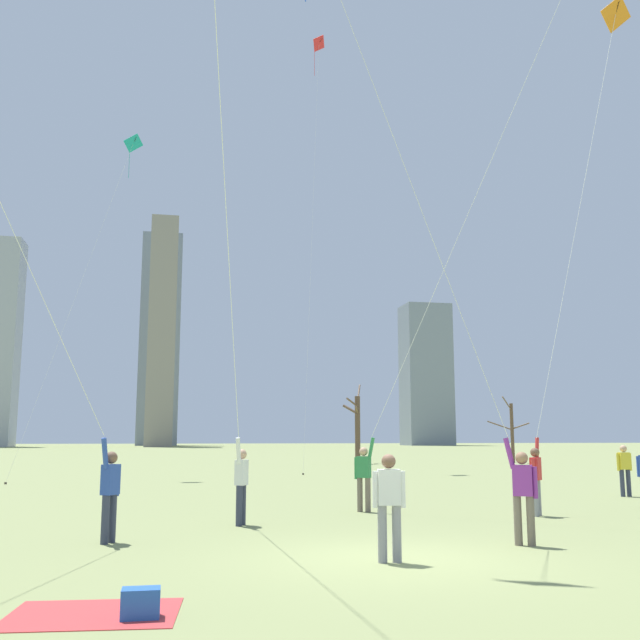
{
  "coord_description": "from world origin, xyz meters",
  "views": [
    {
      "loc": [
        -3.45,
        -11.39,
        1.88
      ],
      "look_at": [
        0.0,
        6.0,
        4.71
      ],
      "focal_mm": 41.19,
      "sensor_mm": 36.0,
      "label": 1
    }
  ],
  "objects_px": {
    "kite_flyer_midfield_right_green": "(414,355)",
    "kite_flyer_midfield_center_purple": "(235,360)",
    "kite_flyer_midfield_left_blue": "(477,368)",
    "kite_flyer_foreground_left_orange": "(554,374)",
    "picnic_spot": "(120,608)",
    "distant_kite_low_near_trees_teal": "(125,167)",
    "bare_tree_center": "(512,431)",
    "distant_kite_high_overhead_red": "(318,68)",
    "bystander_far_off_by_trees": "(389,501)",
    "kite_flyer_foreground_right_yellow": "(10,260)",
    "bystander_strolling_midfield": "(624,468)",
    "bare_tree_left_of_center": "(357,425)"
  },
  "relations": [
    {
      "from": "kite_flyer_foreground_right_yellow",
      "to": "picnic_spot",
      "type": "relative_size",
      "value": 8.63
    },
    {
      "from": "kite_flyer_foreground_left_orange",
      "to": "kite_flyer_midfield_right_green",
      "type": "bearing_deg",
      "value": 172.66
    },
    {
      "from": "kite_flyer_midfield_left_blue",
      "to": "distant_kite_low_near_trees_teal",
      "type": "bearing_deg",
      "value": 108.78
    },
    {
      "from": "kite_flyer_midfield_left_blue",
      "to": "bare_tree_center",
      "type": "bearing_deg",
      "value": 63.53
    },
    {
      "from": "bare_tree_left_of_center",
      "to": "kite_flyer_foreground_left_orange",
      "type": "bearing_deg",
      "value": -95.69
    },
    {
      "from": "bare_tree_center",
      "to": "kite_flyer_foreground_left_orange",
      "type": "bearing_deg",
      "value": -114.03
    },
    {
      "from": "kite_flyer_midfield_center_purple",
      "to": "bystander_strolling_midfield",
      "type": "relative_size",
      "value": 6.69
    },
    {
      "from": "kite_flyer_foreground_left_orange",
      "to": "distant_kite_high_overhead_red",
      "type": "xyz_separation_m",
      "value": [
        -1.12,
        25.84,
        21.8
      ]
    },
    {
      "from": "kite_flyer_foreground_left_orange",
      "to": "distant_kite_low_near_trees_teal",
      "type": "bearing_deg",
      "value": 122.41
    },
    {
      "from": "kite_flyer_foreground_left_orange",
      "to": "bystander_strolling_midfield",
      "type": "relative_size",
      "value": 9.78
    },
    {
      "from": "kite_flyer_midfield_left_blue",
      "to": "kite_flyer_midfield_center_purple",
      "type": "relative_size",
      "value": 1.21
    },
    {
      "from": "distant_kite_high_overhead_red",
      "to": "kite_flyer_foreground_left_orange",
      "type": "bearing_deg",
      "value": -87.53
    },
    {
      "from": "kite_flyer_foreground_left_orange",
      "to": "kite_flyer_foreground_right_yellow",
      "type": "relative_size",
      "value": 0.95
    },
    {
      "from": "kite_flyer_midfield_right_green",
      "to": "bystander_far_off_by_trees",
      "type": "relative_size",
      "value": 12.61
    },
    {
      "from": "kite_flyer_midfield_left_blue",
      "to": "bare_tree_center",
      "type": "distance_m",
      "value": 43.31
    },
    {
      "from": "kite_flyer_midfield_center_purple",
      "to": "bystander_strolling_midfield",
      "type": "distance_m",
      "value": 15.25
    },
    {
      "from": "kite_flyer_midfield_left_blue",
      "to": "kite_flyer_midfield_center_purple",
      "type": "xyz_separation_m",
      "value": [
        -4.27,
        1.67,
        0.23
      ]
    },
    {
      "from": "bare_tree_left_of_center",
      "to": "distant_kite_low_near_trees_teal",
      "type": "bearing_deg",
      "value": -136.65
    },
    {
      "from": "kite_flyer_midfield_left_blue",
      "to": "distant_kite_low_near_trees_teal",
      "type": "xyz_separation_m",
      "value": [
        -8.21,
        24.15,
        12.27
      ]
    },
    {
      "from": "distant_kite_low_near_trees_teal",
      "to": "kite_flyer_foreground_right_yellow",
      "type": "bearing_deg",
      "value": -89.5
    },
    {
      "from": "kite_flyer_midfield_right_green",
      "to": "bare_tree_center",
      "type": "bearing_deg",
      "value": 60.82
    },
    {
      "from": "kite_flyer_foreground_right_yellow",
      "to": "kite_flyer_midfield_center_purple",
      "type": "bearing_deg",
      "value": 29.98
    },
    {
      "from": "bare_tree_left_of_center",
      "to": "bare_tree_center",
      "type": "relative_size",
      "value": 1.18
    },
    {
      "from": "kite_flyer_midfield_left_blue",
      "to": "picnic_spot",
      "type": "xyz_separation_m",
      "value": [
        -5.88,
        -4.09,
        -3.03
      ]
    },
    {
      "from": "picnic_spot",
      "to": "distant_kite_low_near_trees_teal",
      "type": "bearing_deg",
      "value": 94.71
    },
    {
      "from": "kite_flyer_foreground_right_yellow",
      "to": "distant_kite_low_near_trees_teal",
      "type": "height_order",
      "value": "distant_kite_low_near_trees_teal"
    },
    {
      "from": "kite_flyer_midfield_center_purple",
      "to": "picnic_spot",
      "type": "bearing_deg",
      "value": -105.71
    },
    {
      "from": "kite_flyer_foreground_left_orange",
      "to": "bare_tree_center",
      "type": "xyz_separation_m",
      "value": [
        15.18,
        34.04,
        -1.15
      ]
    },
    {
      "from": "kite_flyer_foreground_left_orange",
      "to": "kite_flyer_foreground_right_yellow",
      "type": "distance_m",
      "value": 13.24
    },
    {
      "from": "kite_flyer_midfield_right_green",
      "to": "kite_flyer_midfield_center_purple",
      "type": "relative_size",
      "value": 1.88
    },
    {
      "from": "distant_kite_low_near_trees_teal",
      "to": "picnic_spot",
      "type": "bearing_deg",
      "value": -85.29
    },
    {
      "from": "bystander_strolling_midfield",
      "to": "picnic_spot",
      "type": "bearing_deg",
      "value": -138.2
    },
    {
      "from": "kite_flyer_midfield_right_green",
      "to": "distant_kite_high_overhead_red",
      "type": "relative_size",
      "value": 0.73
    },
    {
      "from": "bystander_strolling_midfield",
      "to": "distant_kite_high_overhead_red",
      "type": "bearing_deg",
      "value": 105.18
    },
    {
      "from": "kite_flyer_midfield_left_blue",
      "to": "distant_kite_high_overhead_red",
      "type": "relative_size",
      "value": 0.47
    },
    {
      "from": "distant_kite_high_overhead_red",
      "to": "picnic_spot",
      "type": "height_order",
      "value": "distant_kite_high_overhead_red"
    },
    {
      "from": "bystander_strolling_midfield",
      "to": "bystander_far_off_by_trees",
      "type": "bearing_deg",
      "value": -136.28
    },
    {
      "from": "kite_flyer_midfield_right_green",
      "to": "bare_tree_center",
      "type": "height_order",
      "value": "kite_flyer_midfield_right_green"
    },
    {
      "from": "kite_flyer_midfield_center_purple",
      "to": "kite_flyer_foreground_left_orange",
      "type": "xyz_separation_m",
      "value": [
        8.39,
        3.05,
        0.12
      ]
    },
    {
      "from": "bare_tree_center",
      "to": "bystander_strolling_midfield",
      "type": "bearing_deg",
      "value": -109.42
    },
    {
      "from": "kite_flyer_midfield_center_purple",
      "to": "distant_kite_high_overhead_red",
      "type": "bearing_deg",
      "value": 75.87
    },
    {
      "from": "distant_kite_high_overhead_red",
      "to": "bare_tree_center",
      "type": "height_order",
      "value": "distant_kite_high_overhead_red"
    },
    {
      "from": "distant_kite_low_near_trees_teal",
      "to": "picnic_spot",
      "type": "relative_size",
      "value": 9.03
    },
    {
      "from": "distant_kite_low_near_trees_teal",
      "to": "kite_flyer_midfield_center_purple",
      "type": "bearing_deg",
      "value": -80.05
    },
    {
      "from": "kite_flyer_midfield_center_purple",
      "to": "bystander_far_off_by_trees",
      "type": "xyz_separation_m",
      "value": [
        2.16,
        -3.06,
        -2.45
      ]
    },
    {
      "from": "kite_flyer_midfield_right_green",
      "to": "distant_kite_low_near_trees_teal",
      "type": "bearing_deg",
      "value": 114.8
    },
    {
      "from": "bystander_strolling_midfield",
      "to": "bystander_far_off_by_trees",
      "type": "height_order",
      "value": "same"
    },
    {
      "from": "distant_kite_high_overhead_red",
      "to": "distant_kite_low_near_trees_teal",
      "type": "xyz_separation_m",
      "value": [
        -11.22,
        -6.41,
        -9.88
      ]
    },
    {
      "from": "picnic_spot",
      "to": "bare_tree_center",
      "type": "xyz_separation_m",
      "value": [
        25.19,
        42.85,
        2.22
      ]
    },
    {
      "from": "kite_flyer_midfield_left_blue",
      "to": "kite_flyer_foreground_right_yellow",
      "type": "bearing_deg",
      "value": -176.56
    }
  ]
}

